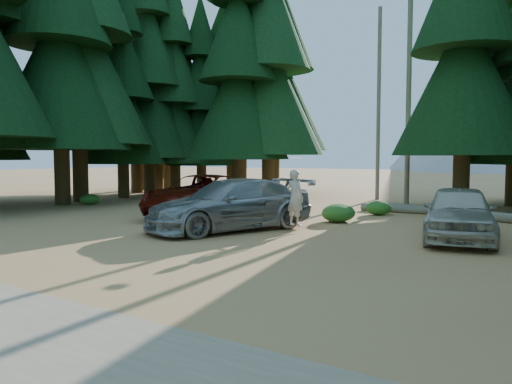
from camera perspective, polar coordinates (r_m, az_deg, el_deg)
ground at (r=12.58m, az=-6.25°, el=-6.30°), size 160.00×160.00×0.00m
forest_belt_north at (r=25.87m, az=15.42°, el=-1.12°), size 36.00×7.00×22.00m
forest_belt_west at (r=27.12m, az=-26.55°, el=-1.17°), size 6.00×22.00×22.00m
snag_front at (r=25.34m, az=17.08°, el=12.35°), size 0.24×0.24×12.00m
snag_back at (r=27.24m, az=13.84°, el=9.69°), size 0.20×0.20×10.00m
red_pickup at (r=19.13m, az=-6.27°, el=-0.38°), size 3.65×6.07×1.58m
silver_minivan_center at (r=15.37m, az=-2.95°, el=-1.44°), size 4.01×5.85×1.57m
silver_minivan_right at (r=14.54m, az=22.18°, el=-2.21°), size 2.67×4.66×1.49m
frisbee_player at (r=15.14m, az=4.48°, el=-0.60°), size 0.71×0.56×2.07m
log_left at (r=24.14m, az=-0.31°, el=-0.98°), size 4.07×0.32×0.29m
log_mid at (r=20.90m, az=16.75°, el=-1.91°), size 3.70×0.31×0.30m
log_right at (r=20.27m, az=20.61°, el=-2.13°), size 5.12×2.13×0.34m
shrub_far_left at (r=22.70m, az=-7.31°, el=-1.01°), size 0.99×0.99×0.55m
shrub_left at (r=24.48m, az=-3.51°, el=-0.63°), size 0.98×0.98×0.54m
shrub_center_left at (r=17.62m, az=9.45°, el=-2.35°), size 1.13×1.13×0.62m
shrub_center_right at (r=19.97m, az=13.83°, el=-1.78°), size 0.99×0.99×0.54m
shrub_right at (r=17.45m, az=9.30°, el=-2.45°), size 1.09×1.09×0.60m
shrub_edge_west at (r=24.88m, az=-18.48°, el=-0.81°), size 0.90×0.90×0.50m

